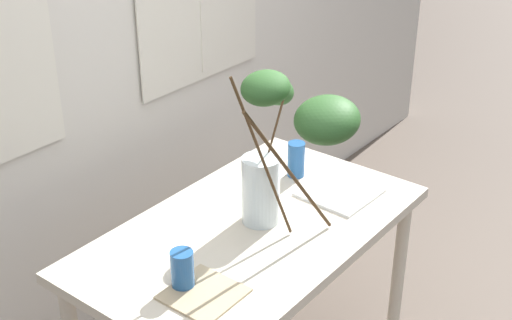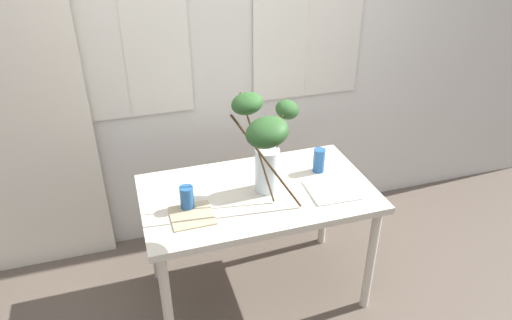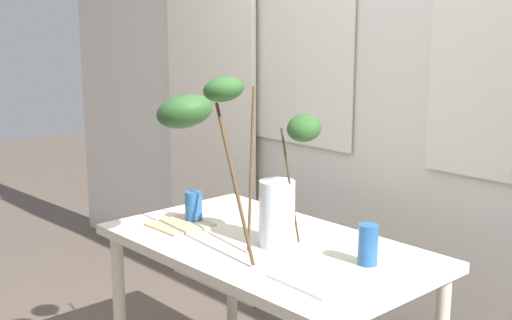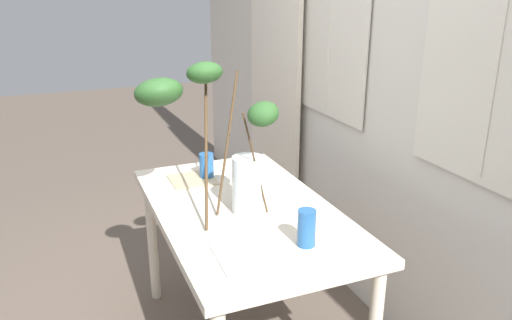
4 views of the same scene
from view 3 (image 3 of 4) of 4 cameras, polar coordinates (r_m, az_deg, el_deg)
back_wall_with_windows at (r=3.14m, az=12.16°, el=10.22°), size 5.75×0.14×3.09m
curtain_sheer_side at (r=3.95m, az=-3.93°, el=5.09°), size 0.76×0.03×2.32m
dining_table at (r=2.69m, az=0.92°, el=-8.67°), size 1.31×0.76×0.77m
vase_with_branches at (r=2.48m, az=-1.00°, el=0.25°), size 0.46×0.57×0.67m
drinking_glass_blue_left at (r=2.91m, az=-5.28°, el=-3.94°), size 0.07×0.07×0.13m
drinking_glass_blue_right at (r=2.44m, az=9.43°, el=-7.05°), size 0.07×0.07×0.15m
plate_square_left at (r=2.88m, az=-6.42°, el=-5.44°), size 0.22×0.22×0.01m
plate_square_right at (r=2.31m, az=5.58°, el=-9.81°), size 0.28×0.28×0.01m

